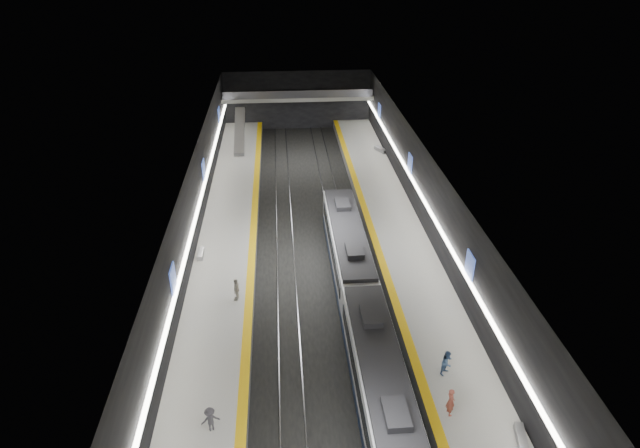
{
  "coord_description": "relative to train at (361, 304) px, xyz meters",
  "views": [
    {
      "loc": [
        -2.61,
        -37.39,
        24.74
      ],
      "look_at": [
        0.59,
        3.06,
        2.2
      ],
      "focal_mm": 30.0,
      "sensor_mm": 36.0,
      "label": 1
    }
  ],
  "objects": [
    {
      "name": "ad_posters",
      "position": [
        -2.5,
        9.37,
        2.3
      ],
      "size": [
        19.94,
        53.5,
        2.2
      ],
      "color": "#3C56B4",
      "rests_on": "wall_left"
    },
    {
      "name": "ground",
      "position": [
        -2.5,
        8.37,
        -2.2
      ],
      "size": [
        70.0,
        70.0,
        0.0
      ],
      "primitive_type": "plane",
      "color": "black",
      "rests_on": "ground"
    },
    {
      "name": "tactile_strip_right",
      "position": [
        2.8,
        8.37,
        -1.18
      ],
      "size": [
        0.6,
        70.0,
        0.02
      ],
      "primitive_type": "cube",
      "color": "yellow",
      "rests_on": "platform_right"
    },
    {
      "name": "cove_light_right",
      "position": [
        7.3,
        8.37,
        1.6
      ],
      "size": [
        0.25,
        68.6,
        0.12
      ],
      "primitive_type": "cube",
      "color": "white",
      "rests_on": "wall_right"
    },
    {
      "name": "passenger_left_a",
      "position": [
        -8.65,
        2.76,
        -0.3
      ],
      "size": [
        0.62,
        1.11,
        1.79
      ],
      "primitive_type": "imported",
      "rotation": [
        0.0,
        0.0,
        -1.76
      ],
      "color": "beige",
      "rests_on": "platform_left"
    },
    {
      "name": "mezzanine_bridge",
      "position": [
        -2.5,
        41.29,
        2.84
      ],
      "size": [
        20.0,
        3.0,
        1.5
      ],
      "color": "gray",
      "rests_on": "wall_left"
    },
    {
      "name": "passenger_left_b",
      "position": [
        -9.38,
        -8.79,
        -0.42
      ],
      "size": [
        1.11,
        0.82,
        1.54
      ],
      "primitive_type": "imported",
      "rotation": [
        0.0,
        0.0,
        3.41
      ],
      "color": "#44434B",
      "rests_on": "platform_left"
    },
    {
      "name": "passenger_right_b",
      "position": [
        4.42,
        -5.67,
        -0.36
      ],
      "size": [
        1.03,
        1.02,
        1.67
      ],
      "primitive_type": "imported",
      "rotation": [
        0.0,
        0.0,
        0.75
      ],
      "color": "#4C70A5",
      "rests_on": "platform_right"
    },
    {
      "name": "platform_right",
      "position": [
        5.0,
        8.37,
        -1.7
      ],
      "size": [
        5.0,
        70.0,
        1.0
      ],
      "primitive_type": "cube",
      "color": "slate",
      "rests_on": "ground"
    },
    {
      "name": "rails",
      "position": [
        -2.5,
        8.37,
        -2.14
      ],
      "size": [
        6.52,
        70.0,
        0.12
      ],
      "color": "gray",
      "rests_on": "ground"
    },
    {
      "name": "bench_right_far",
      "position": [
        7.0,
        31.07,
        -0.95
      ],
      "size": [
        1.33,
        2.04,
        0.49
      ],
      "primitive_type": "cube",
      "rotation": [
        0.0,
        0.0,
        0.43
      ],
      "color": "#99999E",
      "rests_on": "platform_right"
    },
    {
      "name": "wall_left",
      "position": [
        -12.5,
        8.37,
        1.8
      ],
      "size": [
        0.04,
        70.0,
        8.0
      ],
      "primitive_type": "cube",
      "color": "black",
      "rests_on": "ground"
    },
    {
      "name": "cove_light_left",
      "position": [
        -12.3,
        8.37,
        1.6
      ],
      "size": [
        0.25,
        68.6,
        0.12
      ],
      "primitive_type": "cube",
      "color": "white",
      "rests_on": "wall_left"
    },
    {
      "name": "tactile_strip_left",
      "position": [
        -7.8,
        8.37,
        -1.18
      ],
      "size": [
        0.6,
        70.0,
        0.02
      ],
      "primitive_type": "cube",
      "color": "yellow",
      "rests_on": "platform_left"
    },
    {
      "name": "wall_back",
      "position": [
        -2.5,
        43.37,
        1.8
      ],
      "size": [
        20.0,
        0.04,
        8.0
      ],
      "primitive_type": "cube",
      "color": "black",
      "rests_on": "ground"
    },
    {
      "name": "tile_surface_right",
      "position": [
        5.0,
        8.37,
        -1.19
      ],
      "size": [
        5.0,
        70.0,
        0.02
      ],
      "primitive_type": "cube",
      "color": "#B2B2AD",
      "rests_on": "platform_right"
    },
    {
      "name": "passenger_right_a",
      "position": [
        3.71,
        -8.74,
        -0.29
      ],
      "size": [
        0.51,
        0.7,
        1.81
      ],
      "primitive_type": "imported",
      "rotation": [
        0.0,
        0.0,
        1.69
      ],
      "color": "#B15242",
      "rests_on": "platform_right"
    },
    {
      "name": "wall_right",
      "position": [
        7.5,
        8.37,
        1.8
      ],
      "size": [
        0.04,
        70.0,
        8.0
      ],
      "primitive_type": "cube",
      "color": "black",
      "rests_on": "ground"
    },
    {
      "name": "tile_surface_left",
      "position": [
        -10.0,
        8.37,
        -1.19
      ],
      "size": [
        5.0,
        70.0,
        0.02
      ],
      "primitive_type": "cube",
      "color": "#B2B2AD",
      "rests_on": "platform_left"
    },
    {
      "name": "escalator",
      "position": [
        -10.0,
        34.37,
        0.7
      ],
      "size": [
        1.2,
        7.5,
        3.92
      ],
      "primitive_type": "cube",
      "rotation": [
        0.44,
        0.0,
        0.0
      ],
      "color": "#99999E",
      "rests_on": "platform_left"
    },
    {
      "name": "train",
      "position": [
        0.0,
        0.0,
        0.0
      ],
      "size": [
        2.69,
        30.04,
        3.6
      ],
      "color": "#0E1B36",
      "rests_on": "ground"
    },
    {
      "name": "bench_left_far",
      "position": [
        -12.0,
        8.93,
        -0.99
      ],
      "size": [
        0.49,
        1.66,
        0.4
      ],
      "primitive_type": "cube",
      "rotation": [
        0.0,
        0.0,
        0.02
      ],
      "color": "#99999E",
      "rests_on": "platform_left"
    },
    {
      "name": "platform_left",
      "position": [
        -10.0,
        8.37,
        -1.7
      ],
      "size": [
        5.0,
        70.0,
        1.0
      ],
      "primitive_type": "cube",
      "color": "slate",
      "rests_on": "ground"
    },
    {
      "name": "bench_right_near",
      "position": [
        7.0,
        -10.75,
        -0.99
      ],
      "size": [
        0.8,
        1.73,
        0.41
      ],
      "primitive_type": "cube",
      "rotation": [
        0.0,
        0.0,
        -0.21
      ],
      "color": "#99999E",
      "rests_on": "platform_right"
    },
    {
      "name": "ceiling",
      "position": [
        -2.5,
        8.37,
        5.8
      ],
      "size": [
        20.0,
        70.0,
        0.04
      ],
      "primitive_type": "cube",
      "rotation": [
        3.14,
        0.0,
        0.0
      ],
      "color": "beige",
      "rests_on": "wall_left"
    }
  ]
}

